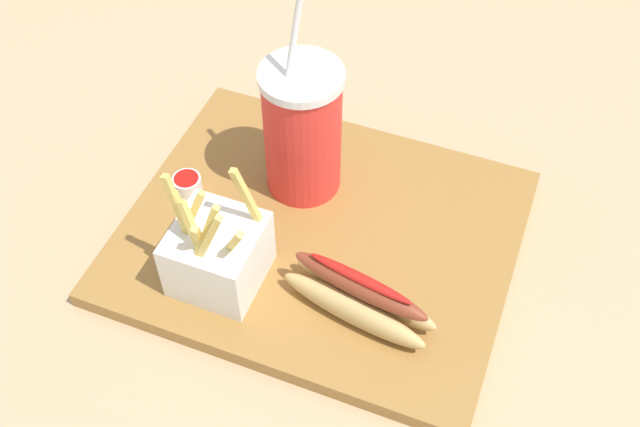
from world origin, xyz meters
TOP-DOWN VIEW (x-y plane):
  - ground_plane at (0.00, 0.00)m, footprint 2.40×2.40m
  - food_tray at (0.00, 0.00)m, footprint 0.44×0.36m
  - soda_cup at (0.05, -0.06)m, footprint 0.09×0.09m
  - fries_basket at (0.08, 0.10)m, footprint 0.10×0.09m
  - hot_dog_1 at (-0.08, 0.09)m, footprint 0.17×0.08m
  - ketchup_cup_1 at (0.17, 0.00)m, footprint 0.03×0.03m

SIDE VIEW (x-z plane):
  - ground_plane at x=0.00m, z-range -0.02..0.00m
  - food_tray at x=0.00m, z-range 0.00..0.02m
  - ketchup_cup_1 at x=0.17m, z-range 0.02..0.04m
  - hot_dog_1 at x=-0.08m, z-range 0.01..0.08m
  - fries_basket at x=0.08m, z-range -0.01..0.14m
  - soda_cup at x=0.05m, z-range -0.03..0.24m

